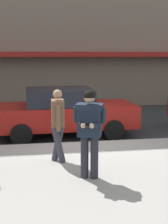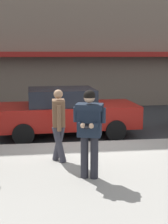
# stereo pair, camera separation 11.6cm
# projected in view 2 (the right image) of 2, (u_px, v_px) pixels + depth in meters

# --- Properties ---
(ground_plane) EXTENTS (80.00, 80.00, 0.00)m
(ground_plane) POSITION_uv_depth(u_px,v_px,m) (84.00, 144.00, 9.20)
(ground_plane) COLOR #2B2D30
(sidewalk) EXTENTS (32.00, 5.30, 0.14)m
(sidewalk) POSITION_uv_depth(u_px,v_px,m) (148.00, 178.00, 6.54)
(sidewalk) COLOR #99968E
(sidewalk) RESTS_ON ground
(curb_paint_line) EXTENTS (28.00, 0.12, 0.01)m
(curb_paint_line) POSITION_uv_depth(u_px,v_px,m) (117.00, 142.00, 9.38)
(curb_paint_line) COLOR silver
(curb_paint_line) RESTS_ON ground
(parked_sedan_mid) EXTENTS (4.58, 2.08, 1.54)m
(parked_sedan_mid) POSITION_uv_depth(u_px,v_px,m) (66.00, 112.00, 10.08)
(parked_sedan_mid) COLOR maroon
(parked_sedan_mid) RESTS_ON ground
(man_texting_on_phone) EXTENTS (0.63, 0.64, 1.81)m
(man_texting_on_phone) POSITION_uv_depth(u_px,v_px,m) (89.00, 125.00, 6.15)
(man_texting_on_phone) COLOR #23232B
(man_texting_on_phone) RESTS_ON sidewalk
(pedestrian_dark_coat) EXTENTS (0.33, 0.60, 1.70)m
(pedestrian_dark_coat) POSITION_uv_depth(u_px,v_px,m) (59.00, 121.00, 7.18)
(pedestrian_dark_coat) COLOR #33333D
(pedestrian_dark_coat) RESTS_ON sidewalk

